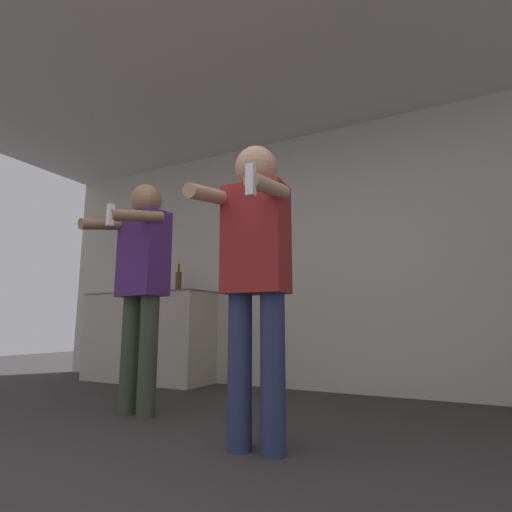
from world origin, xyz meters
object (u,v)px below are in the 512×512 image
Objects in this scene: bottle_tall_gin at (139,285)px; person_woman_foreground at (255,264)px; bottle_dark_rum at (126,283)px; person_man_side at (141,273)px; bottle_amber_bourbon at (178,281)px.

person_woman_foreground reaches higher than bottle_tall_gin.
person_man_side is at bearing -41.74° from bottle_dark_rum.
person_man_side reaches higher than bottle_dark_rum.
bottle_dark_rum is 1.99m from person_man_side.
bottle_amber_bourbon reaches higher than bottle_tall_gin.
person_man_side is at bearing -46.07° from bottle_tall_gin.
bottle_dark_rum is 3.07m from person_woman_foreground.
bottle_dark_rum is at bearing 138.26° from person_man_side.
person_man_side is at bearing -61.93° from bottle_amber_bourbon.
bottle_dark_rum reaches higher than bottle_tall_gin.
bottle_tall_gin is 1.84m from person_man_side.
person_woman_foreground is (1.80, -1.66, -0.16)m from bottle_amber_bourbon.
bottle_amber_bourbon is 0.20× the size of person_woman_foreground.
person_woman_foreground reaches higher than bottle_dark_rum.
bottle_dark_rum reaches higher than bottle_amber_bourbon.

